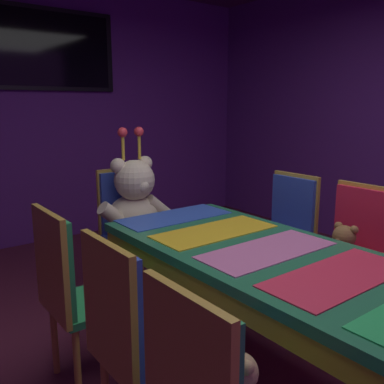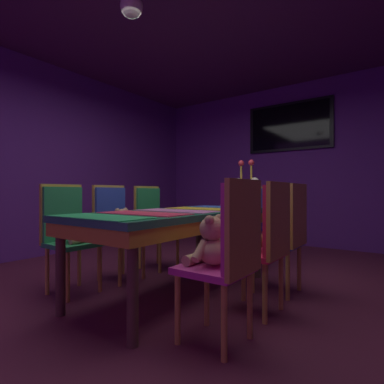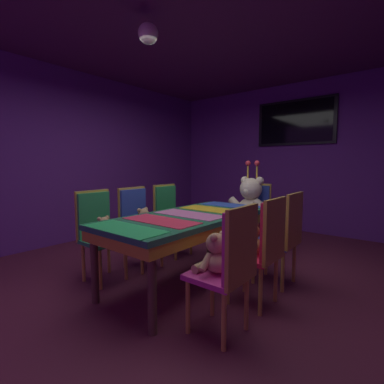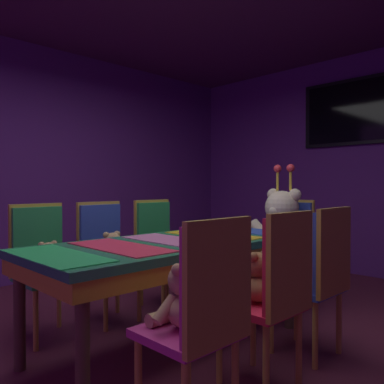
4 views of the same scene
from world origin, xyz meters
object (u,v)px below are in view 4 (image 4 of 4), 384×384
at_px(teddy_right_0, 183,299).
at_px(chair_right_0, 206,305).
at_px(chair_right_2, 323,267).
at_px(throne_chair, 291,240).
at_px(teddy_right_1, 256,280).
at_px(teddy_left_1, 113,252).
at_px(banquet_table, 172,253).
at_px(teddy_left_0, 49,261).
at_px(chair_left_1, 104,248).
at_px(chair_left_0, 41,255).
at_px(chair_left_2, 157,241).
at_px(chair_right_1, 278,283).
at_px(wall_tv, 359,111).
at_px(king_teddy_bear, 281,227).

bearing_deg(teddy_right_0, chair_right_0, -180.00).
xyz_separation_m(chair_right_2, throne_chair, (-0.84, 0.98, 0.00)).
relative_size(teddy_right_0, teddy_right_1, 1.06).
distance_m(teddy_left_1, throne_chair, 1.71).
xyz_separation_m(banquet_table, teddy_left_0, (-0.73, -0.55, -0.08)).
distance_m(chair_left_1, chair_right_2, 1.78).
height_order(chair_left_0, teddy_right_1, chair_left_0).
height_order(teddy_left_0, chair_right_2, chair_right_2).
bearing_deg(chair_left_2, chair_right_1, -18.18).
relative_size(chair_left_1, chair_left_2, 1.00).
bearing_deg(teddy_right_0, teddy_left_1, -20.92).
relative_size(chair_left_1, wall_tv, 0.69).
bearing_deg(teddy_left_0, teddy_right_1, 21.32).
distance_m(banquet_table, wall_tv, 3.41).
relative_size(teddy_right_0, chair_right_2, 0.34).
bearing_deg(king_teddy_bear, teddy_right_1, 27.67).
relative_size(chair_left_0, teddy_left_1, 3.25).
distance_m(chair_left_2, chair_right_1, 1.82).
bearing_deg(chair_left_2, teddy_right_1, -19.72).
height_order(chair_right_1, chair_right_2, same).
bearing_deg(teddy_right_1, chair_right_2, -102.50).
bearing_deg(teddy_right_1, wall_tv, -76.98).
height_order(banquet_table, teddy_left_0, banquet_table).
relative_size(banquet_table, teddy_right_1, 6.47).
relative_size(chair_left_1, chair_right_2, 1.00).
bearing_deg(chair_right_0, teddy_left_1, -19.13).
height_order(teddy_left_1, chair_right_1, chair_right_1).
bearing_deg(throne_chair, chair_right_1, 29.29).
bearing_deg(teddy_left_0, wall_tv, 78.72).
bearing_deg(wall_tv, chair_right_1, -74.47).
bearing_deg(throne_chair, teddy_left_1, -24.33).
distance_m(chair_right_1, chair_right_2, 0.55).
distance_m(banquet_table, chair_right_0, 1.04).
xyz_separation_m(chair_left_0, throne_chair, (0.87, 2.10, 0.00)).
bearing_deg(teddy_left_1, banquet_table, 1.54).
height_order(chair_left_1, teddy_right_0, chair_left_1).
bearing_deg(wall_tv, teddy_left_0, -101.28).
relative_size(banquet_table, chair_right_1, 2.05).
bearing_deg(chair_left_1, teddy_right_1, 1.07).
bearing_deg(king_teddy_bear, chair_right_1, 32.22).
bearing_deg(chair_right_0, banquet_table, -33.09).
height_order(teddy_left_0, teddy_left_1, teddy_left_1).
bearing_deg(banquet_table, wall_tv, 90.00).
bearing_deg(wall_tv, banquet_table, -90.00).
relative_size(chair_right_2, throne_chair, 1.00).
height_order(banquet_table, chair_right_0, chair_right_0).
bearing_deg(teddy_right_0, chair_right_1, -103.71).
relative_size(teddy_right_0, chair_right_1, 0.34).
relative_size(banquet_table, chair_right_2, 2.05).
bearing_deg(teddy_left_1, chair_right_1, 1.07).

